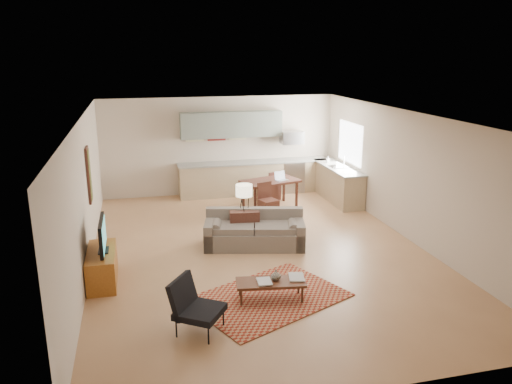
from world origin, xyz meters
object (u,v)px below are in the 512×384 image
object	(u,v)px
tv_credenza	(102,266)
console_table	(244,226)
sofa	(255,229)
coffee_table	(271,290)
dining_table	(270,194)
armchair	(200,307)

from	to	relation	value
tv_credenza	console_table	size ratio (longest dim) A/B	1.74
sofa	coffee_table	distance (m)	2.34
coffee_table	dining_table	bearing A→B (deg)	82.89
console_table	dining_table	distance (m)	2.53
sofa	dining_table	bearing A→B (deg)	81.35
console_table	dining_table	bearing A→B (deg)	68.97
console_table	dining_table	world-z (taller)	dining_table
sofa	tv_credenza	size ratio (longest dim) A/B	1.72
dining_table	armchair	bearing A→B (deg)	-130.90
armchair	console_table	bearing A→B (deg)	11.60
console_table	dining_table	xyz separation A→B (m)	(1.18, 2.24, 0.01)
armchair	coffee_table	bearing A→B (deg)	-26.95
tv_credenza	dining_table	size ratio (longest dim) A/B	0.87
armchair	dining_table	xyz separation A→B (m)	(2.55, 5.51, -0.04)
dining_table	console_table	bearing A→B (deg)	-133.85
sofa	armchair	xyz separation A→B (m)	(-1.52, -2.99, 0.03)
armchair	sofa	bearing A→B (deg)	7.30
coffee_table	armchair	size ratio (longest dim) A/B	1.40
coffee_table	console_table	size ratio (longest dim) A/B	1.57
coffee_table	armchair	world-z (taller)	armchair
dining_table	coffee_table	bearing A→B (deg)	-121.35
sofa	console_table	distance (m)	0.32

